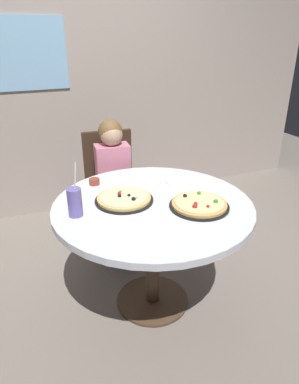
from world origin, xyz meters
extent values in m
plane|color=slate|center=(0.00, 0.00, 0.00)|extent=(8.00, 8.00, 0.00)
cube|color=#A8998E|center=(0.00, 1.69, 1.45)|extent=(5.20, 0.12, 2.90)
cube|color=#8CBFE5|center=(-0.51, 1.62, 1.50)|extent=(0.80, 0.02, 0.59)
cylinder|color=silver|center=(0.00, 0.00, 0.73)|extent=(1.18, 1.18, 0.04)
cylinder|color=#4C3826|center=(0.00, 0.00, 0.36)|extent=(0.09, 0.09, 0.69)
cylinder|color=#4C3826|center=(0.00, 0.00, 0.01)|extent=(0.48, 0.48, 0.02)
cube|color=#382619|center=(0.00, 0.78, 0.43)|extent=(0.45, 0.45, 0.04)
cube|color=#382619|center=(0.02, 0.96, 0.69)|extent=(0.40, 0.09, 0.52)
cylinder|color=#382619|center=(-0.19, 0.63, 0.21)|extent=(0.04, 0.04, 0.41)
cylinder|color=#382619|center=(0.15, 0.59, 0.21)|extent=(0.04, 0.04, 0.41)
cylinder|color=#382619|center=(-0.15, 0.97, 0.21)|extent=(0.04, 0.04, 0.41)
cylinder|color=#382619|center=(0.19, 0.93, 0.21)|extent=(0.04, 0.04, 0.41)
cube|color=#3F4766|center=(-0.02, 0.62, 0.23)|extent=(0.28, 0.35, 0.45)
cube|color=#CC728C|center=(0.00, 0.76, 0.67)|extent=(0.28, 0.19, 0.44)
sphere|color=tan|center=(0.00, 0.76, 0.97)|extent=(0.17, 0.17, 0.17)
sphere|color=brown|center=(0.00, 0.78, 0.99)|extent=(0.18, 0.18, 0.18)
cylinder|color=black|center=(0.22, -0.16, 0.76)|extent=(0.35, 0.35, 0.01)
cylinder|color=tan|center=(0.22, -0.16, 0.77)|extent=(0.32, 0.32, 0.02)
cylinder|color=beige|center=(0.22, -0.16, 0.78)|extent=(0.28, 0.28, 0.01)
sphere|color=#387F33|center=(0.30, -0.20, 0.79)|extent=(0.03, 0.03, 0.03)
sphere|color=#B2231E|center=(0.23, -0.23, 0.79)|extent=(0.02, 0.02, 0.02)
sphere|color=#387F33|center=(0.28, -0.06, 0.79)|extent=(0.02, 0.02, 0.02)
sphere|color=#B2231E|center=(0.16, -0.20, 0.79)|extent=(0.03, 0.03, 0.03)
sphere|color=black|center=(0.18, -0.06, 0.79)|extent=(0.02, 0.02, 0.02)
sphere|color=#B2231E|center=(0.18, -0.18, 0.79)|extent=(0.02, 0.02, 0.02)
cylinder|color=black|center=(-0.15, 0.09, 0.76)|extent=(0.35, 0.35, 0.01)
cylinder|color=#D8B266|center=(-0.15, 0.09, 0.77)|extent=(0.32, 0.32, 0.02)
cylinder|color=beige|center=(-0.15, 0.09, 0.78)|extent=(0.29, 0.29, 0.01)
sphere|color=beige|center=(-0.15, 0.12, 0.79)|extent=(0.02, 0.02, 0.02)
sphere|color=black|center=(-0.18, 0.09, 0.79)|extent=(0.02, 0.02, 0.02)
sphere|color=black|center=(-0.11, 0.02, 0.79)|extent=(0.03, 0.03, 0.03)
sphere|color=black|center=(-0.12, 0.08, 0.79)|extent=(0.02, 0.02, 0.02)
sphere|color=beige|center=(-0.09, 0.03, 0.79)|extent=(0.02, 0.02, 0.02)
sphere|color=#B2231E|center=(-0.17, 0.13, 0.79)|extent=(0.02, 0.02, 0.02)
sphere|color=#387F33|center=(-0.15, 0.14, 0.79)|extent=(0.02, 0.02, 0.02)
cylinder|color=#6659A5|center=(-0.45, 0.03, 0.83)|extent=(0.08, 0.08, 0.16)
cylinder|color=white|center=(-0.44, 0.03, 0.95)|extent=(0.03, 0.01, 0.22)
cylinder|color=brown|center=(-0.24, 0.41, 0.77)|extent=(0.07, 0.07, 0.04)
cylinder|color=white|center=(0.29, 0.21, 0.76)|extent=(0.18, 0.18, 0.01)
camera|label=1|loc=(-0.75, -1.64, 1.67)|focal=32.01mm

